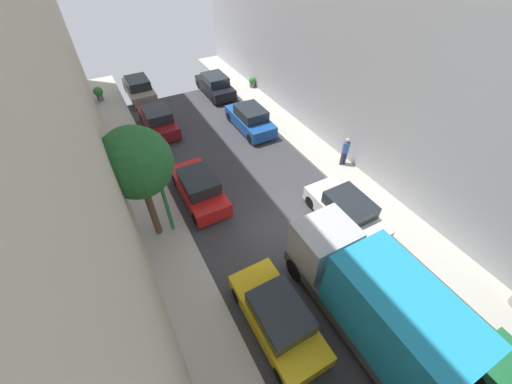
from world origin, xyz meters
TOP-DOWN VIEW (x-y plane):
  - ground at (0.00, 0.00)m, footprint 32.00×32.00m
  - sidewalk_left at (-5.00, 0.00)m, footprint 2.00×44.00m
  - sidewalk_right at (5.00, 0.00)m, footprint 2.00×44.00m
  - parked_car_left_1 at (-2.70, -3.56)m, footprint 1.78×4.20m
  - parked_car_left_2 at (-2.70, 3.95)m, footprint 1.78×4.20m
  - parked_car_left_3 at (-2.70, 11.45)m, footprint 1.78×4.20m
  - parked_car_left_4 at (-2.70, 16.81)m, footprint 1.78×4.20m
  - parked_car_right_2 at (2.70, -0.84)m, footprint 1.78×4.20m
  - parked_car_right_3 at (2.70, 8.65)m, footprint 1.78×4.20m
  - parked_car_right_4 at (2.70, 14.55)m, footprint 1.78×4.20m
  - delivery_truck at (0.00, -4.97)m, footprint 2.26×6.60m
  - pedestrian at (5.48, 2.55)m, footprint 0.40×0.36m
  - street_tree_0 at (-5.22, 2.65)m, footprint 2.76×2.76m
  - potted_plant_0 at (5.73, 14.02)m, footprint 0.53×0.53m
  - potted_plant_2 at (-5.55, 17.52)m, footprint 0.68×0.68m
  - lamp_post at (-4.60, 2.52)m, footprint 0.44×0.44m

SIDE VIEW (x-z plane):
  - ground at x=0.00m, z-range 0.00..0.00m
  - sidewalk_left at x=-5.00m, z-range 0.00..0.15m
  - sidewalk_right at x=5.00m, z-range 0.00..0.15m
  - potted_plant_0 at x=5.73m, z-range 0.18..0.98m
  - parked_car_left_1 at x=-2.70m, z-range -0.06..1.50m
  - parked_car_left_2 at x=-2.70m, z-range -0.06..1.50m
  - parked_car_left_3 at x=-2.70m, z-range -0.06..1.50m
  - parked_car_left_4 at x=-2.70m, z-range -0.06..1.50m
  - parked_car_right_2 at x=2.70m, z-range -0.06..1.50m
  - parked_car_right_3 at x=2.70m, z-range -0.06..1.50m
  - parked_car_right_4 at x=2.70m, z-range -0.06..1.50m
  - potted_plant_2 at x=-5.55m, z-range 0.22..1.26m
  - pedestrian at x=5.48m, z-range 0.21..1.93m
  - delivery_truck at x=0.00m, z-range 0.10..3.48m
  - lamp_post at x=-4.60m, z-range 0.99..6.12m
  - street_tree_0 at x=-5.22m, z-range 1.43..6.81m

